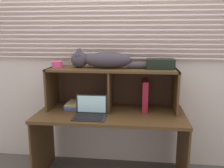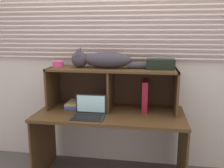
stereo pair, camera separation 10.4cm
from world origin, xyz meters
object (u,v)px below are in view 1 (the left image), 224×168
Objects in this scene: binder_upright at (145,95)px; book_stack at (75,105)px; cat at (102,60)px; storage_box at (160,64)px; laptop at (90,113)px; small_basket at (57,64)px.

binder_upright is 1.21× the size of book_stack.
storage_box is at bearing -0.00° from cat.
storage_box is (0.14, 0.00, 0.32)m from binder_upright.
laptop is 0.84m from storage_box.
binder_upright is (0.52, 0.27, 0.12)m from laptop.
small_basket is at bearing -178.88° from book_stack.
book_stack is (-0.74, 0.00, -0.13)m from binder_upright.
book_stack is at bearing 1.12° from small_basket.
cat reaches higher than binder_upright.
book_stack is 2.25× the size of small_basket.
laptop is at bearing -50.60° from book_stack.
laptop is (-0.08, -0.27, -0.47)m from cat.
storage_box reaches higher than book_stack.
binder_upright is at bearing 27.63° from laptop.
storage_box is at bearing 22.34° from laptop.
small_basket is (-0.40, 0.27, 0.42)m from laptop.
laptop is at bearing -106.07° from cat.
storage_box reaches higher than small_basket.
cat is at bearing 180.00° from storage_box.
storage_box is at bearing -0.22° from book_stack.
small_basket is at bearing 180.00° from storage_box.
cat is 2.88× the size of laptop.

